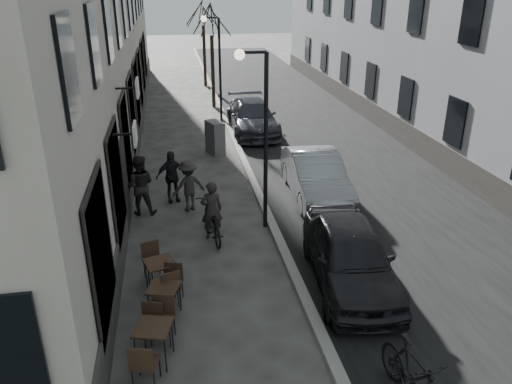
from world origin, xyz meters
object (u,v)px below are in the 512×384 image
object	(u,v)px
tree_near	(211,20)
car_mid	(316,176)
streetlamp_far	(216,57)
pedestrian_near	(140,185)
utility_cabinet	(215,138)
bistro_set_c	(161,273)
pedestrian_far	(171,177)
car_near	(350,255)
bistro_set_b	(164,299)
bistro_set_a	(154,340)
streetlamp_near	(260,122)
tree_far	(203,13)
car_far	(252,117)
moped	(413,377)
bicycle	(212,221)
pedestrian_mid	(188,186)

from	to	relation	value
tree_near	car_mid	size ratio (longest dim) A/B	1.26
streetlamp_far	tree_near	xyz separation A→B (m)	(0.07, 3.00, 1.50)
pedestrian_near	utility_cabinet	bearing A→B (deg)	-112.09
bistro_set_c	pedestrian_far	distance (m)	5.16
pedestrian_near	car_near	distance (m)	6.92
bistro_set_b	bistro_set_a	bearing A→B (deg)	-80.63
streetlamp_near	tree_far	size ratio (longest dim) A/B	0.89
streetlamp_far	car_far	world-z (taller)	streetlamp_far
bistro_set_a	car_far	world-z (taller)	car_far
tree_near	bistro_set_a	world-z (taller)	tree_near
streetlamp_near	moped	size ratio (longest dim) A/B	2.59
car_mid	bistro_set_a	bearing A→B (deg)	-123.83
bistro_set_c	utility_cabinet	size ratio (longest dim) A/B	1.21
car_near	streetlamp_far	bearing A→B (deg)	101.68
moped	bistro_set_b	bearing A→B (deg)	135.72
bistro_set_c	bicycle	distance (m)	2.82
tree_far	car_far	xyz separation A→B (m)	(1.32, -11.33, -3.93)
pedestrian_mid	car_far	size ratio (longest dim) A/B	0.33
bistro_set_b	pedestrian_near	bearing A→B (deg)	114.87
pedestrian_far	car_mid	distance (m)	4.71
bistro_set_a	pedestrian_mid	xyz separation A→B (m)	(0.98, 6.70, 0.32)
car_near	car_mid	distance (m)	5.11
utility_cabinet	pedestrian_near	bearing A→B (deg)	-138.93
pedestrian_far	moped	bearing A→B (deg)	-81.86
bistro_set_b	car_near	size ratio (longest dim) A/B	0.36
bistro_set_c	pedestrian_far	size ratio (longest dim) A/B	0.96
pedestrian_far	car_near	xyz separation A→B (m)	(4.06, -5.53, -0.11)
streetlamp_near	bicycle	bearing A→B (deg)	-164.28
bistro_set_a	car_far	distance (m)	15.47
pedestrian_far	moped	size ratio (longest dim) A/B	0.87
streetlamp_near	pedestrian_mid	bearing A→B (deg)	142.06
bistro_set_b	utility_cabinet	xyz separation A→B (m)	(2.12, 10.68, 0.22)
bicycle	car_mid	xyz separation A→B (m)	(3.63, 2.23, 0.23)
streetlamp_near	moped	bearing A→B (deg)	-78.85
bistro_set_b	streetlamp_near	bearing A→B (deg)	71.93
bistro_set_c	pedestrian_near	size ratio (longest dim) A/B	0.87
car_mid	car_near	bearing A→B (deg)	-94.55
bicycle	car_far	distance (m)	10.46
car_mid	car_far	xyz separation A→B (m)	(-0.82, 7.84, -0.02)
streetlamp_near	bistro_set_c	world-z (taller)	streetlamp_near
pedestrian_near	bicycle	bearing A→B (deg)	141.89
bistro_set_c	bistro_set_b	bearing A→B (deg)	-103.30
pedestrian_mid	car_near	xyz separation A→B (m)	(3.55, -4.77, -0.07)
bistro_set_a	bistro_set_b	xyz separation A→B (m)	(0.19, 1.35, -0.03)
streetlamp_far	bicycle	xyz separation A→B (m)	(-1.42, -12.40, -2.65)
bistro_set_b	bicycle	distance (m)	3.67
streetlamp_near	bistro_set_b	bearing A→B (deg)	-125.66
streetlamp_near	pedestrian_mid	distance (m)	3.42
bicycle	moped	xyz separation A→B (m)	(2.79, -6.56, 0.08)
bistro_set_c	car_near	distance (m)	4.43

